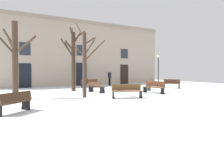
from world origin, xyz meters
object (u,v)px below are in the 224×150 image
object	(u,v)px
tree_left_of_center	(73,58)
person_crossing_plaza	(110,77)
bench_far_corner	(96,87)
tree_center	(85,62)
tree_right_of_center	(15,58)
bench_by_litter_bin	(14,102)
streetlamp	(158,66)
bench_back_to_back_left	(90,83)
bench_facing_shops	(127,91)
litter_bin	(148,86)
bench_near_lamp	(171,84)
bench_back_to_back_right	(154,87)

from	to	relation	value
tree_left_of_center	person_crossing_plaza	xyz separation A→B (m)	(5.42, 3.39, -1.78)
tree_left_of_center	bench_far_corner	bearing A→B (deg)	-63.14
tree_center	tree_left_of_center	world-z (taller)	tree_left_of_center
tree_right_of_center	bench_by_litter_bin	distance (m)	4.71
streetlamp	bench_back_to_back_left	world-z (taller)	streetlamp
tree_left_of_center	bench_by_litter_bin	world-z (taller)	tree_left_of_center
tree_right_of_center	streetlamp	size ratio (longest dim) A/B	1.25
tree_right_of_center	bench_back_to_back_left	bearing A→B (deg)	36.76
tree_right_of_center	bench_facing_shops	size ratio (longest dim) A/B	2.41
tree_center	bench_far_corner	bearing A→B (deg)	51.06
tree_right_of_center	tree_center	bearing A→B (deg)	-17.85
bench_by_litter_bin	person_crossing_plaza	world-z (taller)	person_crossing_plaza
tree_left_of_center	streetlamp	world-z (taller)	tree_left_of_center
streetlamp	litter_bin	xyz separation A→B (m)	(-5.49, -4.71, -1.90)
litter_bin	tree_right_of_center	bearing A→B (deg)	-179.84
person_crossing_plaza	bench_near_lamp	bearing A→B (deg)	29.84
tree_center	person_crossing_plaza	distance (m)	9.96
litter_bin	tree_center	bearing A→B (deg)	-168.29
tree_center	bench_back_to_back_right	world-z (taller)	tree_center
bench_facing_shops	bench_far_corner	size ratio (longest dim) A/B	1.18
litter_bin	bench_facing_shops	xyz separation A→B (m)	(-4.17, -2.94, 0.08)
litter_bin	bench_back_to_back_left	bearing A→B (deg)	120.13
bench_facing_shops	person_crossing_plaza	distance (m)	10.24
bench_by_litter_bin	tree_right_of_center	bearing A→B (deg)	-133.60
litter_bin	bench_facing_shops	size ratio (longest dim) A/B	0.39
tree_right_of_center	tree_left_of_center	world-z (taller)	tree_left_of_center
tree_right_of_center	bench_facing_shops	bearing A→B (deg)	-25.73
tree_center	litter_bin	size ratio (longest dim) A/B	6.48
bench_by_litter_bin	tree_center	bearing A→B (deg)	175.80
tree_center	bench_far_corner	distance (m)	3.38
litter_bin	bench_far_corner	world-z (taller)	bench_far_corner
tree_right_of_center	bench_back_to_back_left	world-z (taller)	tree_right_of_center
tree_right_of_center	streetlamp	world-z (taller)	tree_right_of_center
bench_back_to_back_left	bench_near_lamp	distance (m)	8.05
streetlamp	bench_far_corner	size ratio (longest dim) A/B	2.27
bench_by_litter_bin	bench_back_to_back_left	size ratio (longest dim) A/B	0.82
tree_center	bench_by_litter_bin	bearing A→B (deg)	-145.47
bench_back_to_back_right	person_crossing_plaza	xyz separation A→B (m)	(0.69, 8.17, 0.53)
litter_bin	bench_back_to_back_right	bearing A→B (deg)	-116.90
bench_facing_shops	bench_far_corner	xyz separation A→B (m)	(-0.32, 3.85, -0.01)
bench_far_corner	bench_back_to_back_right	bearing A→B (deg)	-138.24
tree_left_of_center	tree_center	bearing A→B (deg)	-98.93
bench_far_corner	tree_center	bearing A→B (deg)	128.50
tree_right_of_center	bench_far_corner	world-z (taller)	tree_right_of_center
streetlamp	bench_by_litter_bin	world-z (taller)	streetlamp
tree_center	bench_back_to_back_right	bearing A→B (deg)	-4.19
person_crossing_plaza	tree_right_of_center	bearing A→B (deg)	-60.95
litter_bin	bench_back_to_back_right	world-z (taller)	bench_back_to_back_right
bench_facing_shops	bench_back_to_back_left	world-z (taller)	bench_facing_shops
streetlamp	tree_left_of_center	bearing A→B (deg)	-171.59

